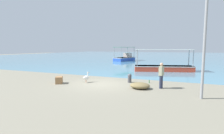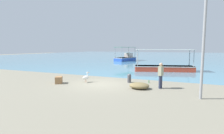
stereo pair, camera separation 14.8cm
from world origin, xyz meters
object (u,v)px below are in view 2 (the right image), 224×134
at_px(net_pile, 139,86).
at_px(glass_bottle, 149,82).
at_px(fishing_boat_far_left, 164,67).
at_px(pelican, 86,77).
at_px(fisherman_standing, 161,75).
at_px(mooring_bollard, 129,78).
at_px(cargo_crate, 59,80).
at_px(fishing_boat_near_right, 126,58).
at_px(lamp_post, 205,27).

bearing_deg(net_pile, glass_bottle, 83.67).
xyz_separation_m(fishing_boat_far_left, pelican, (-4.77, -8.96, -0.12)).
height_order(fisherman_standing, glass_bottle, fisherman_standing).
relative_size(mooring_bollard, cargo_crate, 0.95).
relative_size(fisherman_standing, cargo_crate, 2.36).
relative_size(fishing_boat_near_right, glass_bottle, 20.42).
bearing_deg(lamp_post, fisherman_standing, 144.36).
distance_m(cargo_crate, glass_bottle, 6.79).
xyz_separation_m(fishing_boat_far_left, fishing_boat_near_right, (-9.02, 13.34, 0.13)).
bearing_deg(glass_bottle, fishing_boat_far_left, 88.21).
bearing_deg(fishing_boat_far_left, fishing_boat_near_right, 124.06).
bearing_deg(pelican, net_pile, -5.68).
xyz_separation_m(fisherman_standing, net_pile, (-1.26, -0.61, -0.71)).
bearing_deg(glass_bottle, pelican, -160.39).
relative_size(net_pile, cargo_crate, 1.82).
bearing_deg(glass_bottle, fisherman_standing, -54.19).
relative_size(pelican, mooring_bollard, 1.18).
height_order(pelican, lamp_post, lamp_post).
relative_size(pelican, net_pile, 0.62).
bearing_deg(net_pile, fishing_boat_far_left, 87.22).
distance_m(fishing_boat_far_left, fishing_boat_near_right, 16.10).
bearing_deg(pelican, fisherman_standing, 1.89).
xyz_separation_m(pelican, lamp_post, (7.83, -1.44, 3.33)).
relative_size(fishing_boat_far_left, lamp_post, 1.00).
bearing_deg(fishing_boat_far_left, net_pile, -92.78).
relative_size(fishing_boat_far_left, fishing_boat_near_right, 1.22).
bearing_deg(net_pile, fishing_boat_near_right, 110.64).
height_order(fisherman_standing, net_pile, fisherman_standing).
height_order(lamp_post, cargo_crate, lamp_post).
relative_size(lamp_post, glass_bottle, 24.75).
bearing_deg(cargo_crate, fishing_boat_far_left, 57.46).
xyz_separation_m(fishing_boat_near_right, fisherman_standing, (9.82, -22.11, 0.28)).
bearing_deg(fishing_boat_near_right, fisherman_standing, -66.05).
distance_m(lamp_post, net_pile, 5.08).
bearing_deg(fishing_boat_near_right, glass_bottle, -66.98).
height_order(lamp_post, mooring_bollard, lamp_post).
xyz_separation_m(mooring_bollard, net_pile, (1.21, -1.66, -0.16)).
bearing_deg(glass_bottle, mooring_bollard, -164.96).
relative_size(fishing_boat_far_left, fisherman_standing, 3.97).
relative_size(fishing_boat_near_right, pelican, 6.88).
bearing_deg(mooring_bollard, cargo_crate, -153.69).
bearing_deg(pelican, fishing_boat_near_right, 100.79).
xyz_separation_m(fishing_boat_far_left, net_pile, (-0.46, -9.39, -0.29)).
bearing_deg(pelican, fishing_boat_far_left, 61.99).
bearing_deg(pelican, mooring_bollard, 21.65).
bearing_deg(fisherman_standing, net_pile, -154.06).
distance_m(fishing_boat_far_left, net_pile, 9.41).
height_order(fishing_boat_near_right, lamp_post, lamp_post).
relative_size(cargo_crate, glass_bottle, 2.65).
distance_m(fisherman_standing, net_pile, 1.57).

